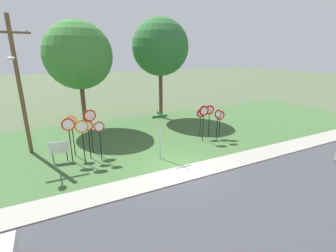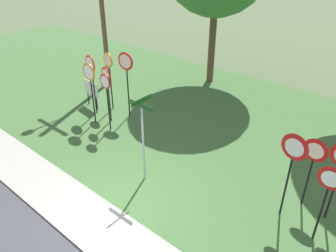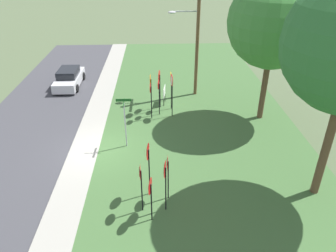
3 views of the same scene
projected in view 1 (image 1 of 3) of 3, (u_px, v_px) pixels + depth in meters
The scene contains 20 objects.
ground_plane at pixel (177, 168), 13.46m from camera, with size 160.00×160.00×0.00m, color #4C5B3D.
road_asphalt at pixel (236, 217), 9.36m from camera, with size 44.00×6.40×0.01m, color #3D3D42.
sidewalk_strip at pixel (184, 173), 12.76m from camera, with size 44.00×1.60×0.06m, color #99968C.
grass_median at pixel (140, 136), 18.57m from camera, with size 44.00×12.00×0.04m, color #3D6033.
stop_sign_near_left at pixel (72, 127), 14.36m from camera, with size 0.66×0.12×2.67m.
stop_sign_near_right at pixel (100, 133), 13.85m from camera, with size 0.61×0.11×2.44m.
stop_sign_far_left at pixel (82, 132), 13.37m from camera, with size 0.75×0.10×2.66m.
stop_sign_far_center at pixel (88, 132), 14.05m from camera, with size 0.62×0.13×2.44m.
stop_sign_far_right at pixel (69, 130), 13.59m from camera, with size 0.75×0.15×2.70m.
stop_sign_center_tall at pixel (90, 122), 14.78m from camera, with size 0.75×0.13×2.91m.
yield_sign_near_left at pixel (220, 118), 17.82m from camera, with size 0.70×0.16×2.12m.
yield_sign_near_right at pixel (201, 116), 17.84m from camera, with size 0.70×0.12×2.27m.
yield_sign_far_left at pixel (210, 113), 17.99m from camera, with size 0.73×0.14×2.50m.
yield_sign_far_right at pixel (218, 118), 17.19m from camera, with size 0.64×0.10×2.35m.
yield_sign_center at pixel (204, 115), 16.91m from camera, with size 0.75×0.13×2.68m.
street_name_post at pixel (160, 132), 14.10m from camera, with size 0.96×0.82×2.91m.
utility_pole at pixel (19, 83), 14.07m from camera, with size 2.10×2.20×8.39m.
notice_board at pixel (59, 149), 13.93m from camera, with size 1.09×0.18×1.25m.
oak_tree_left at pixel (78, 56), 18.75m from camera, with size 5.37×5.37×8.78m.
oak_tree_right at pixel (160, 47), 22.07m from camera, with size 5.31×5.31×9.49m.
Camera 1 is at (-5.97, -10.62, 6.21)m, focal length 25.15 mm.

